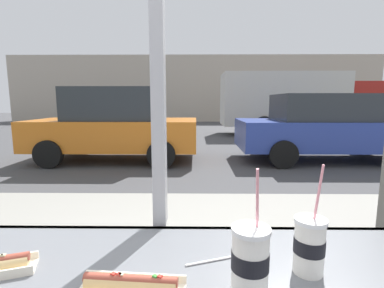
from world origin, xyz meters
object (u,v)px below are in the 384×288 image
hotdog_tray_near (131,285)px  box_truck (298,101)px  parked_car_blue (327,127)px  soda_cup_left (250,259)px  soda_cup_right (309,245)px  parked_car_orange (115,125)px

hotdog_tray_near → box_truck: bearing=68.6°
parked_car_blue → box_truck: 6.00m
hotdog_tray_near → box_truck: size_ratio=0.04×
parked_car_blue → hotdog_tray_near: bearing=-118.4°
soda_cup_left → parked_car_blue: 7.21m
soda_cup_right → hotdog_tray_near: soda_cup_right is taller
soda_cup_right → parked_car_blue: bearing=64.7°
soda_cup_left → hotdog_tray_near: bearing=-178.6°
parked_car_blue → box_truck: (1.31, 5.81, 0.68)m
soda_cup_left → box_truck: (4.51, 12.27, 0.44)m
soda_cup_right → hotdog_tray_near: size_ratio=1.13×
parked_car_orange → box_truck: (6.68, 5.81, 0.62)m
hotdog_tray_near → parked_car_blue: 7.35m
parked_car_orange → parked_car_blue: size_ratio=0.91×
parked_car_orange → hotdog_tray_near: bearing=-73.8°
soda_cup_left → box_truck: bearing=69.8°
hotdog_tray_near → parked_car_orange: size_ratio=0.07×
parked_car_orange → soda_cup_right: bearing=-69.6°
soda_cup_left → parked_car_orange: bearing=108.6°
hotdog_tray_near → parked_car_orange: (-1.88, 6.47, -0.11)m
parked_car_orange → box_truck: box_truck is taller
soda_cup_left → parked_car_orange: 6.82m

